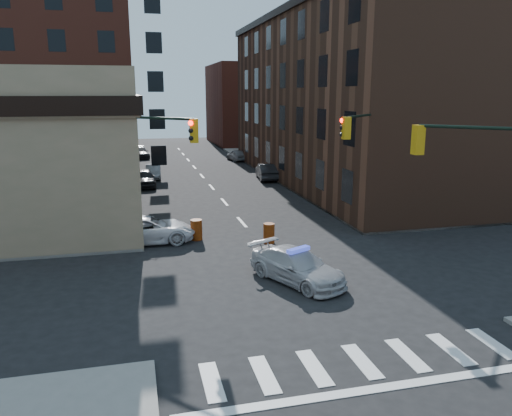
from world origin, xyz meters
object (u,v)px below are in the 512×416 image
pedestrian_a (133,226)px  barrel_bank (196,230)px  pedestrian_b (66,232)px  pickup (147,230)px  barrel_road (269,233)px  barricade_nw_a (75,232)px  parked_car_enear (267,172)px  police_car (297,266)px  parked_car_wfar (153,172)px  parked_car_wnear (144,178)px

pedestrian_a → barrel_bank: size_ratio=1.40×
pedestrian_b → pickup: bearing=5.0°
barrel_road → barricade_nw_a: (-9.98, 2.57, 0.07)m
parked_car_enear → barrel_bank: parked_car_enear is taller
pedestrian_b → barrel_road: 10.32m
police_car → pickup: (-5.96, 7.27, 0.03)m
pickup → barrel_road: (6.28, -1.63, -0.18)m
pedestrian_b → barricade_nw_a: (0.27, 1.45, -0.40)m
barrel_road → barrel_bank: bearing=157.3°
pedestrian_a → barrel_bank: (3.33, -0.09, -0.38)m
pickup → parked_car_wfar: pickup is taller
police_car → parked_car_enear: size_ratio=1.04×
barrel_road → barricade_nw_a: size_ratio=0.89×
parked_car_wnear → pedestrian_b: size_ratio=2.58×
barrel_bank → pedestrian_b: bearing=-176.4°
parked_car_wnear → police_car: bearing=-78.8°
parked_car_enear → pedestrian_a: 21.27m
parked_car_wfar → barricade_nw_a: parked_car_wfar is taller
barrel_road → pickup: bearing=165.5°
pedestrian_a → police_car: bearing=-21.0°
barrel_bank → barricade_nw_a: 6.41m
parked_car_wnear → barrel_bank: 16.90m
parked_car_wnear → barrel_bank: bearing=-84.2°
police_car → pickup: size_ratio=0.92×
parked_car_wfar → barrel_bank: (1.38, -20.75, -0.08)m
parked_car_enear → pickup: bearing=63.5°
parked_car_wnear → pedestrian_b: (-4.27, -17.14, 0.25)m
parked_car_wfar → pedestrian_a: bearing=-92.3°
police_car → pickup: 9.40m
barrel_bank → parked_car_wfar: bearing=93.8°
pickup → barrel_bank: (2.63, -0.10, -0.15)m
parked_car_wnear → pedestrian_a: bearing=-95.5°
police_car → pedestrian_a: pedestrian_a is taller
police_car → barrel_bank: police_car is taller
parked_car_wfar → pedestrian_b: (-5.21, -21.16, 0.36)m
barrel_road → pedestrian_a: bearing=167.0°
parked_car_wnear → parked_car_enear: (11.00, 0.92, -0.01)m
parked_car_wfar → barrel_road: 22.84m
parked_car_wfar → parked_car_enear: (10.06, -3.10, 0.10)m
pickup → pedestrian_a: pedestrian_a is taller
parked_car_enear → pedestrian_b: size_ratio=2.64×
pedestrian_b → barrel_road: size_ratio=1.60×
police_car → parked_car_wfar: (-4.71, 27.92, -0.04)m
pickup → pedestrian_a: bearing=89.3°
pickup → barricade_nw_a: 3.82m
pedestrian_a → parked_car_wfar: bearing=111.1°
parked_car_wnear → barrel_road: bearing=-74.0°
barrel_road → parked_car_wfar: bearing=102.7°
police_car → barrel_bank: bearing=88.9°
pickup → parked_car_enear: parked_car_enear is taller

